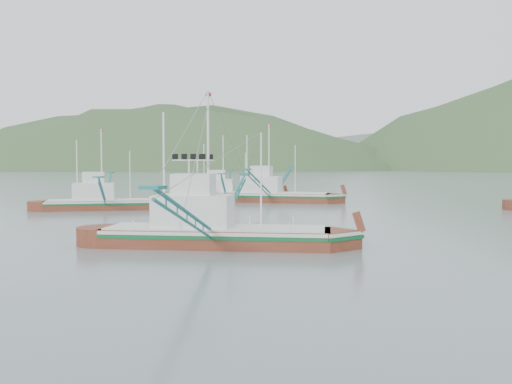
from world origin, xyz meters
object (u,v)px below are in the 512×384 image
(bg_boat_left, at_px, (105,192))
(main_boat, at_px, (213,218))
(bg_boat_far, at_px, (271,191))
(bg_boat_extra, at_px, (226,187))

(bg_boat_left, bearing_deg, main_boat, -74.65)
(bg_boat_far, xyz_separation_m, bg_boat_extra, (-6.77, 0.84, 0.32))
(bg_boat_far, bearing_deg, bg_boat_left, -133.67)
(bg_boat_far, bearing_deg, main_boat, -83.01)
(bg_boat_extra, bearing_deg, bg_boat_far, -23.78)
(main_boat, bearing_deg, bg_boat_left, 124.11)
(bg_boat_far, distance_m, bg_boat_extra, 6.83)
(bg_boat_extra, bearing_deg, main_boat, -88.00)
(bg_boat_far, relative_size, bg_boat_extra, 1.17)
(bg_boat_left, xyz_separation_m, bg_boat_far, (14.73, 17.12, -0.50))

